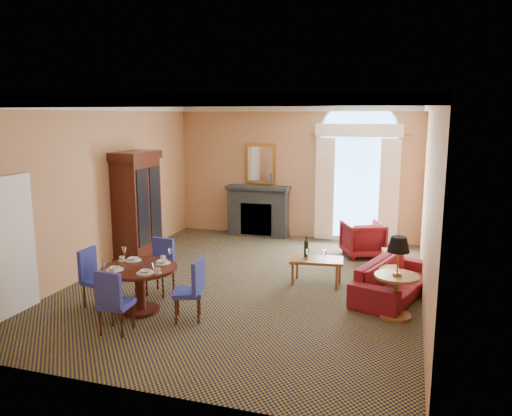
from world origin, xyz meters
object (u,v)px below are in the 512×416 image
(dining_table, at_px, (140,278))
(coffee_table, at_px, (316,260))
(armoire, at_px, (137,208))
(armchair, at_px, (363,239))
(sofa, at_px, (395,279))
(side_table, at_px, (397,269))

(dining_table, xyz_separation_m, coffee_table, (2.33, 2.08, -0.10))
(armoire, bearing_deg, armchair, 19.40)
(sofa, relative_size, side_table, 1.67)
(coffee_table, height_order, side_table, side_table)
(dining_table, height_order, coffee_table, dining_table)
(dining_table, relative_size, side_table, 0.94)
(side_table, bearing_deg, sofa, 93.15)
(coffee_table, bearing_deg, dining_table, -146.43)
(dining_table, bearing_deg, side_table, 14.54)
(armoire, height_order, armchair, armoire)
(coffee_table, relative_size, side_table, 0.82)
(armoire, relative_size, armchair, 2.74)
(coffee_table, bearing_deg, side_table, -45.96)
(armchair, bearing_deg, coffee_table, 48.62)
(armchair, relative_size, side_table, 0.68)
(armoire, distance_m, sofa, 5.38)
(sofa, height_order, armchair, armchair)
(side_table, bearing_deg, dining_table, -165.46)
(sofa, height_order, side_table, side_table)
(coffee_table, distance_m, side_table, 1.83)
(armchair, bearing_deg, sofa, 83.49)
(armoire, relative_size, dining_table, 1.96)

